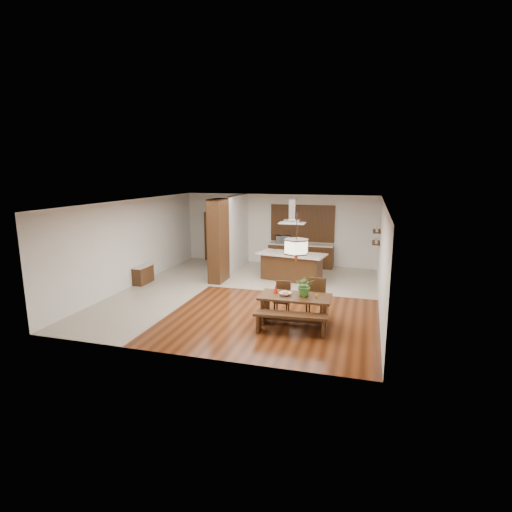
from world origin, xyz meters
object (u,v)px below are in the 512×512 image
(dining_chair_right, at_px, (315,299))
(hallway_console, at_px, (143,275))
(dining_bench, at_px, (290,324))
(range_hood, at_px, (293,211))
(dining_table, at_px, (295,303))
(dining_chair_left, at_px, (282,299))
(foliage_plant, at_px, (305,285))
(kitchen_island, at_px, (291,266))
(fruit_bowl, at_px, (285,294))
(microwave, at_px, (283,239))
(pendant_lantern, at_px, (296,237))
(island_cup, at_px, (301,253))

(dining_chair_right, bearing_deg, hallway_console, 167.61)
(dining_bench, bearing_deg, dining_chair_right, 70.29)
(hallway_console, distance_m, range_hood, 5.61)
(hallway_console, distance_m, dining_chair_right, 6.40)
(dining_table, bearing_deg, hallway_console, 158.28)
(dining_chair_left, distance_m, foliage_plant, 1.00)
(hallway_console, relative_size, dining_chair_right, 0.84)
(dining_chair_left, distance_m, kitchen_island, 3.62)
(dining_chair_left, distance_m, fruit_bowl, 0.68)
(dining_table, bearing_deg, kitchen_island, 102.08)
(dining_chair_left, distance_m, microwave, 5.92)
(kitchen_island, bearing_deg, dining_bench, -69.73)
(range_hood, bearing_deg, dining_table, -77.94)
(pendant_lantern, height_order, range_hood, same)
(hallway_console, xyz_separation_m, island_cup, (5.20, 1.75, 0.72))
(island_cup, xyz_separation_m, microwave, (-1.16, 2.26, 0.07))
(dining_table, bearing_deg, foliage_plant, 14.96)
(foliage_plant, height_order, kitchen_island, foliage_plant)
(dining_table, relative_size, pendant_lantern, 1.37)
(foliage_plant, bearing_deg, fruit_bowl, -169.62)
(dining_chair_left, height_order, dining_chair_right, dining_chair_right)
(dining_bench, distance_m, dining_chair_left, 1.29)
(hallway_console, xyz_separation_m, dining_chair_left, (5.27, -1.74, 0.14))
(dining_bench, distance_m, kitchen_island, 4.87)
(dining_table, height_order, dining_bench, dining_table)
(kitchen_island, relative_size, range_hood, 2.80)
(pendant_lantern, relative_size, fruit_bowl, 4.40)
(dining_bench, relative_size, fruit_bowl, 5.91)
(dining_table, distance_m, fruit_bowl, 0.34)
(hallway_console, bearing_deg, dining_chair_left, -18.28)
(pendant_lantern, bearing_deg, foliage_plant, 14.96)
(island_cup, bearing_deg, pendant_lantern, -82.60)
(dining_bench, relative_size, microwave, 3.20)
(dining_bench, distance_m, fruit_bowl, 0.86)
(dining_chair_right, bearing_deg, microwave, 113.52)
(dining_chair_left, bearing_deg, foliage_plant, -35.98)
(kitchen_island, xyz_separation_m, island_cup, (0.36, -0.10, 0.53))
(fruit_bowl, relative_size, range_hood, 0.33)
(microwave, bearing_deg, range_hood, -87.60)
(hallway_console, bearing_deg, kitchen_island, 20.96)
(dining_table, bearing_deg, dining_chair_right, 51.55)
(dining_bench, bearing_deg, dining_chair_left, 111.40)
(dining_bench, distance_m, range_hood, 5.35)
(pendant_lantern, relative_size, kitchen_island, 0.52)
(dining_chair_left, relative_size, range_hood, 1.01)
(hallway_console, bearing_deg, pendant_lantern, -21.72)
(dining_chair_left, height_order, island_cup, island_cup)
(dining_bench, xyz_separation_m, kitchen_island, (-0.89, 4.78, 0.26))
(dining_bench, height_order, kitchen_island, kitchen_island)
(dining_table, xyz_separation_m, dining_chair_right, (0.44, 0.55, -0.02))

